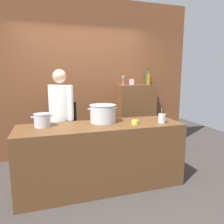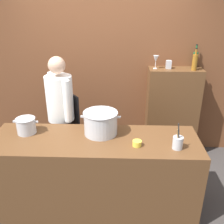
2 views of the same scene
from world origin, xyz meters
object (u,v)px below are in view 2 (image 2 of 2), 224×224
object	(u,v)px
butter_jar	(137,143)
wine_bottle_amber	(195,62)
wine_glass_wide	(156,59)
spice_tin_silver	(169,65)
utensil_crock	(178,142)
wine_bottle_green	(195,59)
stockpot_small	(26,126)
stockpot_large	(101,123)
chef	(61,110)

from	to	relation	value
butter_jar	wine_bottle_amber	distance (m)	1.60
wine_glass_wide	spice_tin_silver	size ratio (longest dim) A/B	1.60
utensil_crock	wine_bottle_green	xyz separation A→B (m)	(0.48, 1.44, 0.53)
utensil_crock	butter_jar	world-z (taller)	utensil_crock
butter_jar	wine_bottle_amber	size ratio (longest dim) A/B	0.31
utensil_crock	wine_bottle_green	distance (m)	1.60
wine_glass_wide	stockpot_small	bearing A→B (deg)	-144.85
utensil_crock	stockpot_large	bearing A→B (deg)	160.02
wine_bottle_amber	wine_glass_wide	world-z (taller)	wine_bottle_amber
utensil_crock	chef	bearing A→B (deg)	150.37
stockpot_large	wine_glass_wide	xyz separation A→B (m)	(0.70, 1.06, 0.48)
wine_bottle_green	utensil_crock	bearing A→B (deg)	-108.36
spice_tin_silver	wine_bottle_amber	bearing A→B (deg)	-12.46
butter_jar	wine_bottle_green	xyz separation A→B (m)	(0.88, 1.40, 0.57)
butter_jar	wine_bottle_amber	world-z (taller)	wine_bottle_amber
stockpot_small	utensil_crock	world-z (taller)	utensil_crock
stockpot_small	utensil_crock	xyz separation A→B (m)	(1.62, -0.27, -0.02)
butter_jar	spice_tin_silver	bearing A→B (deg)	69.41
utensil_crock	spice_tin_silver	bearing A→B (deg)	86.06
stockpot_small	butter_jar	distance (m)	1.24
chef	spice_tin_silver	size ratio (longest dim) A/B	14.40
wine_bottle_amber	wine_glass_wide	size ratio (longest dim) A/B	1.64
wine_bottle_green	wine_glass_wide	size ratio (longest dim) A/B	1.77
wine_bottle_amber	stockpot_small	bearing A→B (deg)	-153.83
stockpot_large	stockpot_small	distance (m)	0.83
stockpot_large	wine_glass_wide	distance (m)	1.36
stockpot_large	butter_jar	world-z (taller)	stockpot_large
chef	wine_bottle_amber	distance (m)	1.92
stockpot_large	wine_glass_wide	world-z (taller)	wine_glass_wide
chef	stockpot_small	world-z (taller)	chef
wine_bottle_amber	spice_tin_silver	distance (m)	0.35
wine_bottle_amber	spice_tin_silver	xyz separation A→B (m)	(-0.34, 0.07, -0.06)
stockpot_large	utensil_crock	bearing A→B (deg)	-19.98
stockpot_small	wine_bottle_green	distance (m)	2.46
chef	utensil_crock	world-z (taller)	chef
chef	wine_glass_wide	distance (m)	1.48
wine_bottle_green	wine_glass_wide	xyz separation A→B (m)	(-0.57, -0.09, 0.01)
stockpot_large	butter_jar	bearing A→B (deg)	-32.93
utensil_crock	wine_bottle_amber	distance (m)	1.45
spice_tin_silver	wine_glass_wide	bearing A→B (deg)	-177.60
stockpot_small	spice_tin_silver	xyz separation A→B (m)	(1.72, 1.09, 0.44)
chef	utensil_crock	distance (m)	1.55
utensil_crock	wine_glass_wide	bearing A→B (deg)	93.95
stockpot_small	wine_bottle_amber	distance (m)	2.35
stockpot_small	utensil_crock	bearing A→B (deg)	-9.40
spice_tin_silver	butter_jar	bearing A→B (deg)	-110.59
chef	stockpot_large	size ratio (longest dim) A/B	3.78
utensil_crock	spice_tin_silver	xyz separation A→B (m)	(0.09, 1.35, 0.47)
butter_jar	wine_bottle_green	distance (m)	1.75
wine_glass_wide	spice_tin_silver	bearing A→B (deg)	2.40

